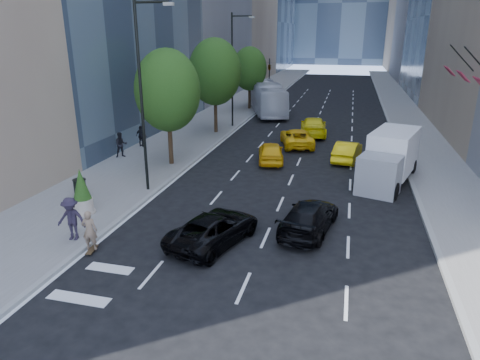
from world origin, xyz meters
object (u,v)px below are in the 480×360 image
(black_sedan_mercedes, at_px, (309,217))
(city_bus, at_px, (267,98))
(trash_can, at_px, (80,188))
(black_sedan_lincoln, at_px, (214,229))
(skateboarder, at_px, (90,233))
(box_truck, at_px, (390,158))
(planter_shrub, at_px, (82,192))

(black_sedan_mercedes, height_order, city_bus, city_bus)
(city_bus, xyz_separation_m, trash_can, (-4.63, -28.43, -1.04))
(black_sedan_lincoln, distance_m, city_bus, 31.67)
(skateboarder, height_order, box_truck, box_truck)
(black_sedan_lincoln, xyz_separation_m, box_truck, (7.64, 10.05, 0.86))
(city_bus, bearing_deg, trash_can, -117.73)
(box_truck, bearing_deg, planter_shrub, -131.58)
(black_sedan_lincoln, bearing_deg, city_bus, -64.98)
(city_bus, bearing_deg, skateboarder, -109.85)
(box_truck, distance_m, trash_can, 17.55)
(black_sedan_lincoln, xyz_separation_m, trash_can, (-8.41, 3.00, -0.03))
(planter_shrub, bearing_deg, box_truck, 31.48)
(skateboarder, height_order, black_sedan_mercedes, skateboarder)
(skateboarder, relative_size, box_truck, 0.25)
(skateboarder, xyz_separation_m, city_bus, (0.80, 33.43, 0.82))
(skateboarder, height_order, city_bus, city_bus)
(box_truck, bearing_deg, trash_can, -139.35)
(skateboarder, height_order, trash_can, skateboarder)
(skateboarder, bearing_deg, black_sedan_mercedes, -164.38)
(trash_can, relative_size, planter_shrub, 0.42)
(black_sedan_mercedes, xyz_separation_m, planter_shrub, (-10.72, -1.02, 0.54))
(black_sedan_lincoln, relative_size, box_truck, 0.71)
(black_sedan_lincoln, distance_m, black_sedan_mercedes, 4.32)
(trash_can, xyz_separation_m, planter_shrub, (1.45, -1.89, 0.60))
(box_truck, xyz_separation_m, trash_can, (-16.05, -7.05, -0.89))
(black_sedan_lincoln, distance_m, box_truck, 12.65)
(black_sedan_mercedes, bearing_deg, box_truck, -106.48)
(black_sedan_mercedes, relative_size, box_truck, 0.71)
(black_sedan_lincoln, bearing_deg, planter_shrub, 9.12)
(black_sedan_lincoln, relative_size, black_sedan_mercedes, 1.00)
(black_sedan_mercedes, distance_m, trash_can, 12.20)
(trash_can, bearing_deg, city_bus, 80.75)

